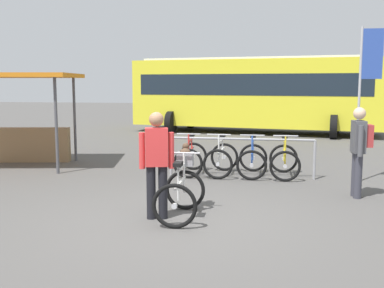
% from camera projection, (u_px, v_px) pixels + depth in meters
% --- Properties ---
extents(ground_plane, '(80.00, 80.00, 0.00)m').
position_uv_depth(ground_plane, '(177.00, 221.00, 7.06)').
color(ground_plane, '#514F4C').
extents(bike_rack_rail, '(3.21, 0.08, 0.88)m').
position_uv_depth(bike_rack_rail, '(241.00, 147.00, 10.23)').
color(bike_rack_rail, '#99999E').
rests_on(bike_rack_rail, ground).
extents(racked_bike_red, '(0.71, 1.12, 0.97)m').
position_uv_depth(racked_bike_red, '(191.00, 158.00, 10.63)').
color(racked_bike_red, black).
rests_on(racked_bike_red, ground).
extents(racked_bike_white, '(0.71, 1.12, 0.97)m').
position_uv_depth(racked_bike_white, '(221.00, 159.00, 10.52)').
color(racked_bike_white, black).
rests_on(racked_bike_white, ground).
extents(racked_bike_blue, '(0.66, 1.12, 0.98)m').
position_uv_depth(racked_bike_blue, '(252.00, 160.00, 10.40)').
color(racked_bike_blue, black).
rests_on(racked_bike_blue, ground).
extents(racked_bike_yellow, '(0.66, 1.09, 0.97)m').
position_uv_depth(racked_bike_yellow, '(284.00, 161.00, 10.29)').
color(racked_bike_yellow, black).
rests_on(racked_bike_yellow, ground).
extents(featured_bicycle, '(0.69, 1.21, 1.09)m').
position_uv_depth(featured_bicycle, '(181.00, 186.00, 7.23)').
color(featured_bicycle, black).
rests_on(featured_bicycle, ground).
extents(person_with_featured_bike, '(0.52, 0.28, 1.64)m').
position_uv_depth(person_with_featured_bike, '(157.00, 160.00, 7.05)').
color(person_with_featured_bike, black).
rests_on(person_with_featured_bike, ground).
extents(pedestrian_with_backpack, '(0.35, 0.53, 1.64)m').
position_uv_depth(pedestrian_with_backpack, '(359.00, 146.00, 8.39)').
color(pedestrian_with_backpack, '#383842').
rests_on(pedestrian_with_backpack, ground).
extents(bus_distant, '(10.28, 4.52, 3.08)m').
position_uv_depth(bus_distant, '(255.00, 91.00, 19.32)').
color(bus_distant, yellow).
rests_on(bus_distant, ground).
extents(market_stall, '(3.46, 2.81, 2.30)m').
position_uv_depth(market_stall, '(17.00, 110.00, 11.75)').
color(market_stall, '#4C4C51').
rests_on(market_stall, ground).
extents(banner_flag, '(0.45, 0.05, 3.20)m').
position_uv_depth(banner_flag, '(367.00, 75.00, 9.43)').
color(banner_flag, '#B2B2B7').
rests_on(banner_flag, ground).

